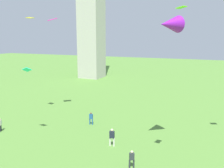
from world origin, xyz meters
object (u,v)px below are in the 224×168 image
Objects in this scene: person_3 at (132,158)px; kite_flying_4 at (52,19)px; person_1 at (0,124)px; kite_flying_5 at (181,7)px; kite_flying_1 at (170,24)px; person_0 at (112,136)px; person_2 at (91,118)px; kite_flying_3 at (30,18)px; kite_flying_2 at (27,70)px.

person_3 is 1.03× the size of kite_flying_4.
kite_flying_5 is at bearing -120.54° from person_1.
kite_flying_4 is at bearing 118.53° from person_3.
kite_flying_1 is (18.42, 2.20, 10.86)m from person_1.
kite_flying_5 is (3.36, -0.23, 11.75)m from person_3.
person_0 is at bearing -141.21° from kite_flying_1.
person_0 is at bearing 133.89° from person_2.
person_1 is at bearing -139.78° from kite_flying_1.
kite_flying_3 reaches higher than person_0.
kite_flying_2 reaches higher than person_3.
person_0 is 2.07× the size of kite_flying_5.
kite_flying_2 is 1.07× the size of kite_flying_3.
kite_flying_2 is at bearing -49.03° from kite_flying_3.
kite_flying_2 is (4.69, -0.08, 6.57)m from person_1.
kite_flying_1 is 1.67× the size of kite_flying_4.
kite_flying_5 reaches higher than kite_flying_2.
kite_flying_3 reaches higher than kite_flying_5.
person_0 is 1.17× the size of person_3.
kite_flying_3 reaches higher than kite_flying_2.
kite_flying_4 reaches higher than person_0.
kite_flying_4 is (-11.40, 6.32, 12.01)m from person_0.
kite_flying_3 is at bearing -37.62° from kite_flying_2.
kite_flying_2 is 1.23× the size of kite_flying_5.
kite_flying_3 is 0.67× the size of kite_flying_4.
kite_flying_1 is 2.36× the size of kite_flying_2.
person_0 is at bearing 73.66° from kite_flying_5.
person_1 is 1.57× the size of kite_flying_3.
person_1 is 14.69m from kite_flying_4.
person_0 is at bearing -153.10° from kite_flying_2.
kite_flying_1 reaches higher than person_3.
person_0 is at bearing 107.05° from person_3.
person_1 is 8.07m from kite_flying_2.
person_2 is 1.47× the size of kite_flying_2.
person_3 is at bearing 112.90° from kite_flying_4.
kite_flying_2 is (-13.73, -2.28, -4.29)m from kite_flying_1.
kite_flying_5 is (19.38, -7.08, -0.47)m from kite_flying_3.
kite_flying_4 is (-16.48, 5.84, 1.28)m from kite_flying_1.
kite_flying_5 is at bearing 117.49° from kite_flying_4.
kite_flying_3 is (0.43, 5.52, 12.20)m from person_1.
person_0 is 1.15× the size of person_2.
person_3 is at bearing 96.54° from kite_flying_5.
person_0 is at bearing -108.69° from person_1.
kite_flying_5 is at bearing 142.26° from person_2.
kite_flying_2 is 10.23m from kite_flying_4.
kite_flying_5 is (6.48, -3.28, 11.60)m from person_0.
person_3 is 13.54m from kite_flying_2.
kite_flying_5 is at bearing -16.33° from kite_flying_3.
kite_flying_3 is at bearing 0.85° from person_2.
person_0 reaches higher than person_1.
kite_flying_2 reaches higher than person_0.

